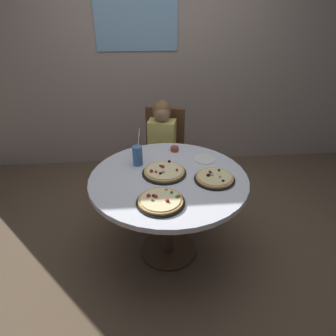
{
  "coord_description": "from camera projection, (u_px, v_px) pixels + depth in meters",
  "views": [
    {
      "loc": [
        -0.16,
        -2.02,
        1.99
      ],
      "look_at": [
        0.0,
        0.05,
        0.8
      ],
      "focal_mm": 33.69,
      "sensor_mm": 36.0,
      "label": 1
    }
  ],
  "objects": [
    {
      "name": "ground_plane",
      "position": [
        168.0,
        250.0,
        2.75
      ],
      "size": [
        8.0,
        8.0,
        0.0
      ],
      "primitive_type": "plane",
      "color": "brown"
    },
    {
      "name": "wall_with_window",
      "position": [
        156.0,
        43.0,
        3.54
      ],
      "size": [
        5.2,
        0.14,
        2.9
      ],
      "color": "#A8998E",
      "rests_on": "ground_plane"
    },
    {
      "name": "dining_table",
      "position": [
        169.0,
        188.0,
        2.43
      ],
      "size": [
        1.2,
        1.2,
        0.75
      ],
      "color": "silver",
      "rests_on": "ground_plane"
    },
    {
      "name": "chair_wooden",
      "position": [
        164.0,
        150.0,
        3.28
      ],
      "size": [
        0.49,
        0.49,
        0.95
      ],
      "color": "brown",
      "rests_on": "ground_plane"
    },
    {
      "name": "diner_child",
      "position": [
        161.0,
        162.0,
        3.14
      ],
      "size": [
        0.33,
        0.43,
        1.08
      ],
      "color": "#3F4766",
      "rests_on": "ground_plane"
    },
    {
      "name": "pizza_veggie",
      "position": [
        164.0,
        172.0,
        2.41
      ],
      "size": [
        0.34,
        0.34,
        0.05
      ],
      "color": "black",
      "rests_on": "dining_table"
    },
    {
      "name": "pizza_cheese",
      "position": [
        161.0,
        201.0,
        2.08
      ],
      "size": [
        0.33,
        0.33,
        0.05
      ],
      "color": "black",
      "rests_on": "dining_table"
    },
    {
      "name": "pizza_pepperoni",
      "position": [
        215.0,
        178.0,
        2.33
      ],
      "size": [
        0.3,
        0.3,
        0.05
      ],
      "color": "black",
      "rests_on": "dining_table"
    },
    {
      "name": "soda_cup",
      "position": [
        138.0,
        155.0,
        2.51
      ],
      "size": [
        0.08,
        0.08,
        0.31
      ],
      "color": "#3F72B2",
      "rests_on": "dining_table"
    },
    {
      "name": "sauce_bowl",
      "position": [
        175.0,
        149.0,
        2.75
      ],
      "size": [
        0.07,
        0.07,
        0.04
      ],
      "primitive_type": "cylinder",
      "color": "brown",
      "rests_on": "dining_table"
    },
    {
      "name": "plate_small",
      "position": [
        205.0,
        159.0,
        2.62
      ],
      "size": [
        0.18,
        0.18,
        0.01
      ],
      "primitive_type": "cylinder",
      "color": "white",
      "rests_on": "dining_table"
    }
  ]
}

